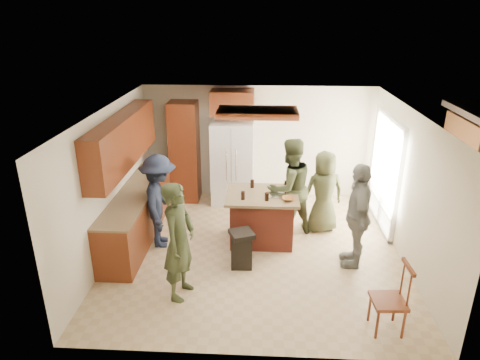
# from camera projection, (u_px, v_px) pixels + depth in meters

# --- Properties ---
(room_shell) EXTENTS (8.00, 5.20, 5.00)m
(room_shell) POSITION_uv_depth(u_px,v_px,m) (475.00, 177.00, 8.59)
(room_shell) COLOR tan
(room_shell) RESTS_ON ground
(person_front_left) EXTENTS (0.62, 0.75, 1.80)m
(person_front_left) POSITION_uv_depth(u_px,v_px,m) (179.00, 241.00, 6.10)
(person_front_left) COLOR #323B22
(person_front_left) RESTS_ON ground
(person_behind_left) EXTENTS (1.07, 0.95, 1.87)m
(person_behind_left) POSITION_uv_depth(u_px,v_px,m) (289.00, 188.00, 7.86)
(person_behind_left) COLOR #3C4227
(person_behind_left) RESTS_ON ground
(person_behind_right) EXTENTS (0.86, 0.66, 1.58)m
(person_behind_right) POSITION_uv_depth(u_px,v_px,m) (324.00, 192.00, 8.05)
(person_behind_right) COLOR #3B3F24
(person_behind_right) RESTS_ON ground
(person_side_right) EXTENTS (0.64, 1.09, 1.78)m
(person_side_right) POSITION_uv_depth(u_px,v_px,m) (357.00, 216.00, 6.89)
(person_side_right) COLOR gray
(person_side_right) RESTS_ON ground
(person_counter) EXTENTS (0.66, 1.16, 1.70)m
(person_counter) POSITION_uv_depth(u_px,v_px,m) (160.00, 201.00, 7.51)
(person_counter) COLOR #1B2236
(person_counter) RESTS_ON ground
(left_cabinetry) EXTENTS (0.64, 3.00, 2.30)m
(left_cabinetry) POSITION_uv_depth(u_px,v_px,m) (133.00, 189.00, 7.74)
(left_cabinetry) COLOR maroon
(left_cabinetry) RESTS_ON ground
(back_wall_units) EXTENTS (1.80, 0.60, 2.45)m
(back_wall_units) POSITION_uv_depth(u_px,v_px,m) (196.00, 140.00, 9.20)
(back_wall_units) COLOR maroon
(back_wall_units) RESTS_ON ground
(refrigerator) EXTENTS (0.90, 0.76, 1.80)m
(refrigerator) POSITION_uv_depth(u_px,v_px,m) (233.00, 163.00, 9.27)
(refrigerator) COLOR white
(refrigerator) RESTS_ON ground
(kitchen_island) EXTENTS (1.28, 1.03, 0.93)m
(kitchen_island) POSITION_uv_depth(u_px,v_px,m) (262.00, 217.00, 7.77)
(kitchen_island) COLOR #963826
(kitchen_island) RESTS_ON ground
(island_items) EXTENTS (0.93, 0.69, 0.15)m
(island_items) POSITION_uv_depth(u_px,v_px,m) (275.00, 194.00, 7.49)
(island_items) COLOR silver
(island_items) RESTS_ON kitchen_island
(trash_bin) EXTENTS (0.47, 0.47, 0.63)m
(trash_bin) POSITION_uv_depth(u_px,v_px,m) (242.00, 249.00, 7.04)
(trash_bin) COLOR black
(trash_bin) RESTS_ON ground
(spindle_chair) EXTENTS (0.44, 0.44, 0.99)m
(spindle_chair) POSITION_uv_depth(u_px,v_px,m) (390.00, 301.00, 5.55)
(spindle_chair) COLOR maroon
(spindle_chair) RESTS_ON ground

